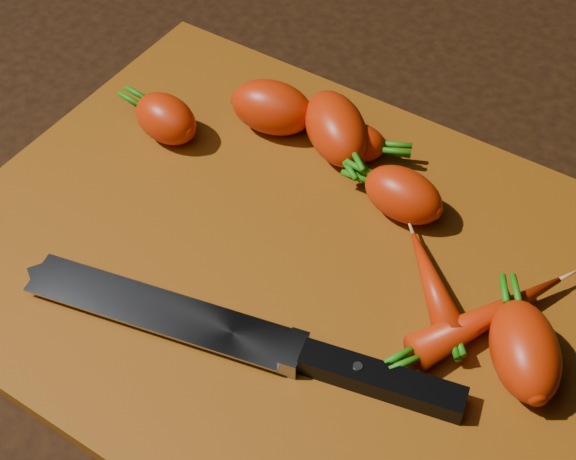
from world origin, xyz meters
The scene contains 11 objects.
ground centered at (0.00, 0.00, -0.01)m, with size 2.00×2.00×0.01m, color black.
cutting_board centered at (0.00, 0.00, 0.01)m, with size 0.50×0.40×0.01m, color brown.
carrot_0 centered at (-0.08, 0.12, 0.04)m, with size 0.07×0.05×0.05m, color red.
carrot_1 centered at (-0.15, 0.06, 0.03)m, with size 0.06×0.04×0.04m, color red.
carrot_2 centered at (-0.02, 0.12, 0.04)m, with size 0.08×0.05×0.05m, color red.
carrot_3 centered at (0.06, 0.09, 0.03)m, with size 0.07×0.04×0.04m, color red.
carrot_4 centered at (-0.01, 0.12, 0.03)m, with size 0.05×0.03×0.03m, color red.
carrot_5 centered at (0.19, 0.00, 0.03)m, with size 0.08×0.05×0.05m, color red.
carrot_6 centered at (0.16, 0.02, 0.03)m, with size 0.13×0.03×0.03m, color red.
carrot_7 centered at (0.11, 0.03, 0.02)m, with size 0.09×0.02×0.02m, color red.
knife centered at (-0.02, -0.09, 0.02)m, with size 0.32×0.10×0.02m.
Camera 1 is at (0.21, -0.32, 0.49)m, focal length 50.00 mm.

